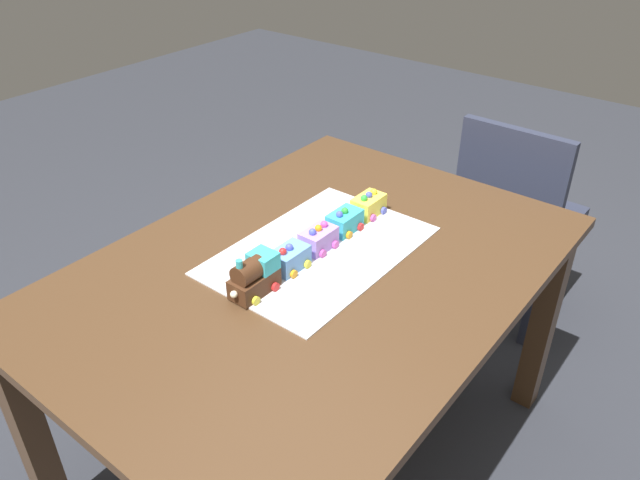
{
  "coord_description": "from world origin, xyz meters",
  "views": [
    {
      "loc": [
        -1.02,
        -0.83,
        1.65
      ],
      "look_at": [
        0.06,
        0.03,
        0.77
      ],
      "focal_mm": 34.45,
      "sensor_mm": 36.0,
      "label": 1
    }
  ],
  "objects": [
    {
      "name": "ground_plane",
      "position": [
        0.0,
        0.0,
        0.0
      ],
      "size": [
        8.0,
        8.0,
        0.0
      ],
      "primitive_type": "plane",
      "color": "#2D3038"
    },
    {
      "name": "chair",
      "position": [
        1.03,
        -0.15,
        0.47
      ],
      "size": [
        0.41,
        0.41,
        0.86
      ],
      "rotation": [
        0.0,
        0.0,
        1.56
      ],
      "color": "#2D3347",
      "rests_on": "ground"
    },
    {
      "name": "cake_car_caboose_lavender",
      "position": [
        0.06,
        0.04,
        0.77
      ],
      "size": [
        0.1,
        0.08,
        0.07
      ],
      "color": "#AD84E0",
      "rests_on": "cake_board"
    },
    {
      "name": "dining_table",
      "position": [
        0.0,
        0.0,
        0.63
      ],
      "size": [
        1.4,
        1.0,
        0.74
      ],
      "color": "#4C331E",
      "rests_on": "ground"
    },
    {
      "name": "cake_locomotive",
      "position": [
        -0.18,
        0.04,
        0.79
      ],
      "size": [
        0.14,
        0.08,
        0.12
      ],
      "color": "#472816",
      "rests_on": "cake_board"
    },
    {
      "name": "cake_car_tanker_sky_blue",
      "position": [
        -0.05,
        0.04,
        0.77
      ],
      "size": [
        0.1,
        0.08,
        0.07
      ],
      "color": "#669EEA",
      "rests_on": "cake_board"
    },
    {
      "name": "cake_car_gondola_lemon",
      "position": [
        0.3,
        0.04,
        0.77
      ],
      "size": [
        0.1,
        0.08,
        0.07
      ],
      "color": "#F4E04C",
      "rests_on": "cake_board"
    },
    {
      "name": "cake_board",
      "position": [
        0.06,
        0.03,
        0.74
      ],
      "size": [
        0.6,
        0.4,
        0.0
      ],
      "primitive_type": "cube",
      "color": "silver",
      "rests_on": "dining_table"
    },
    {
      "name": "cake_car_hopper_turquoise",
      "position": [
        0.18,
        0.04,
        0.77
      ],
      "size": [
        0.1,
        0.08,
        0.07
      ],
      "color": "#38B7C6",
      "rests_on": "cake_board"
    }
  ]
}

